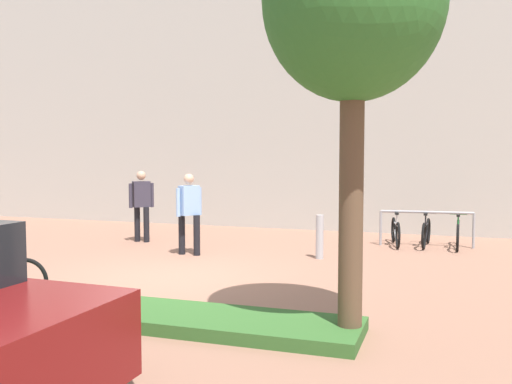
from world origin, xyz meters
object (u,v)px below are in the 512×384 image
object	(u,v)px
bollard_steel	(320,237)
person_casual_tan	(189,209)
tree_sidewalk	(353,5)
person_suited_navy	(142,201)
bike_rack_cluster	(426,232)

from	to	relation	value
bollard_steel	person_casual_tan	distance (m)	2.80
tree_sidewalk	person_casual_tan	distance (m)	6.65
tree_sidewalk	bollard_steel	size ratio (longest dim) A/B	5.56
person_suited_navy	bike_rack_cluster	bearing A→B (deg)	12.33
tree_sidewalk	bike_rack_cluster	distance (m)	7.90
person_suited_navy	bollard_steel	bearing A→B (deg)	-10.10
tree_sidewalk	bike_rack_cluster	bearing A→B (deg)	85.09
person_casual_tan	bike_rack_cluster	bearing A→B (deg)	29.60
tree_sidewalk	person_casual_tan	bearing A→B (deg)	133.09
tree_sidewalk	person_casual_tan	size ratio (longest dim) A/B	2.91
tree_sidewalk	bollard_steel	bearing A→B (deg)	106.17
tree_sidewalk	person_suited_navy	size ratio (longest dim) A/B	2.91
tree_sidewalk	person_suited_navy	xyz separation A→B (m)	(-5.96, 5.64, -2.83)
tree_sidewalk	person_casual_tan	xyz separation A→B (m)	(-4.11, 4.40, -2.83)
tree_sidewalk	bollard_steel	distance (m)	6.05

